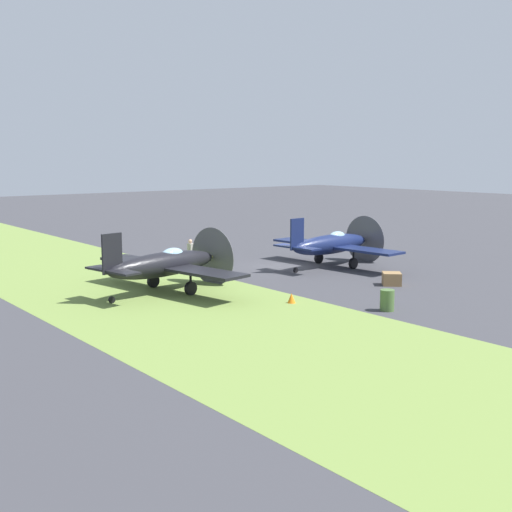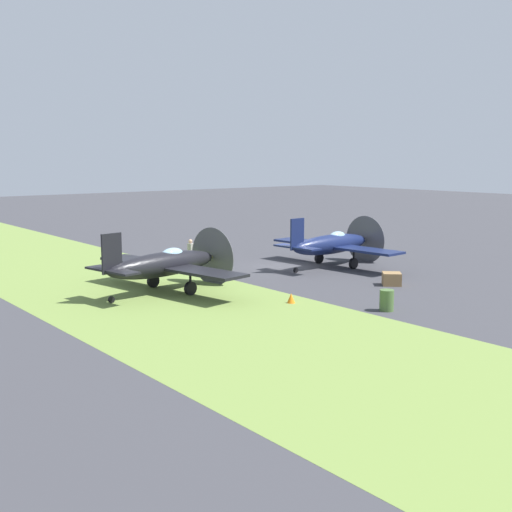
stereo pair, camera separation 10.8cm
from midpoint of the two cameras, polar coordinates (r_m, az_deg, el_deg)
ground_plane at (r=38.35m, az=2.83°, el=-1.00°), size 160.00×160.00×0.00m
grass_verge at (r=32.58m, az=-11.03°, el=-2.87°), size 120.00×11.00×0.01m
airplane_lead at (r=38.69m, az=6.78°, el=1.04°), size 8.95×7.07×3.18m
airplane_wingman at (r=31.41m, az=-7.78°, el=-0.71°), size 9.18×7.31×3.25m
ground_crew_chief at (r=37.80m, az=-5.64°, el=0.23°), size 0.56×0.38×1.73m
fuel_drum at (r=28.08m, az=11.43°, el=-3.81°), size 0.60×0.60×0.90m
supply_crate at (r=33.70m, az=11.83°, el=-1.97°), size 1.27×1.27×0.64m
runway_marker_cone at (r=29.06m, az=3.18°, el=-3.69°), size 0.36×0.36×0.44m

